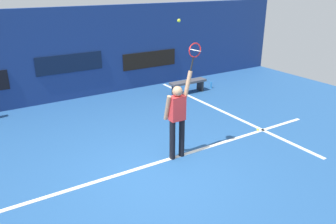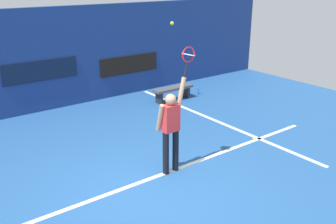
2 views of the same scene
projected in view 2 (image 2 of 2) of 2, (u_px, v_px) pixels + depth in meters
The scene contains 12 objects.
ground_plane at pixel (151, 191), 7.22m from camera, with size 18.00×18.00×0.00m, color #23518C.
back_wall at pixel (38, 61), 11.03m from camera, with size 18.00×0.20×3.02m, color navy.
sponsor_banner_center at pixel (41, 71), 11.04m from camera, with size 2.20×0.03×0.60m, color #0C1933.
sponsor_banner_starboard at pixel (130, 65), 12.81m from camera, with size 2.20×0.03×0.60m, color black.
court_baseline at pixel (141, 182), 7.50m from camera, with size 10.00×0.10×0.01m, color white.
court_sideline at pixel (214, 120), 10.72m from camera, with size 0.10×7.00×0.01m, color white.
tennis_player at pixel (171, 127), 7.58m from camera, with size 0.62×0.31×1.99m.
tennis_racket at pixel (188, 56), 7.35m from camera, with size 0.38×0.27×0.63m.
tennis_ball at pixel (172, 23), 6.79m from camera, with size 0.07×0.07×0.07m, color #CCE033.
court_bench at pixel (173, 90), 12.31m from camera, with size 1.40×0.36×0.45m.
water_bottle at pixel (198, 91), 12.98m from camera, with size 0.07×0.07×0.24m, color #338CD8.
spare_ball at pixel (254, 138), 9.45m from camera, with size 0.07×0.07×0.07m, color #CCE033.
Camera 2 is at (-3.53, -5.21, 3.86)m, focal length 40.70 mm.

